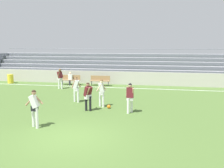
{
  "coord_description": "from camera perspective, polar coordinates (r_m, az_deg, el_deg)",
  "views": [
    {
      "loc": [
        3.36,
        -8.77,
        3.68
      ],
      "look_at": [
        0.43,
        6.55,
        1.15
      ],
      "focal_mm": 38.86,
      "sensor_mm": 36.0,
      "label": 1
    }
  ],
  "objects": [
    {
      "name": "sideline_wall",
      "position": [
        22.68,
        2.2,
        1.42
      ],
      "size": [
        48.0,
        0.16,
        1.22
      ],
      "primitive_type": "cube",
      "color": "#BCB7AD",
      "rests_on": "ground"
    },
    {
      "name": "ground_plane",
      "position": [
        10.08,
        -9.67,
        -12.34
      ],
      "size": [
        160.0,
        160.0,
        0.0
      ],
      "primitive_type": "plane",
      "color": "#4C6B30"
    },
    {
      "name": "player_white_challenging",
      "position": [
        15.78,
        -8.43,
        -0.71
      ],
      "size": [
        0.53,
        0.44,
        1.67
      ],
      "color": "white",
      "rests_on": "ground"
    },
    {
      "name": "spectator_seated",
      "position": [
        22.74,
        -9.8,
        1.54
      ],
      "size": [
        0.36,
        0.42,
        1.21
      ],
      "color": "#2D2D38",
      "rests_on": "ground"
    },
    {
      "name": "bleacher_stand",
      "position": [
        25.95,
        -0.82,
        4.23
      ],
      "size": [
        26.61,
        4.75,
        3.25
      ],
      "color": "#B2B2B7",
      "rests_on": "ground"
    },
    {
      "name": "player_white_wide_left",
      "position": [
        14.43,
        -2.46,
        -1.55
      ],
      "size": [
        0.56,
        0.45,
        1.67
      ],
      "color": "white",
      "rests_on": "ground"
    },
    {
      "name": "trash_bin",
      "position": [
        25.4,
        -22.79,
        1.14
      ],
      "size": [
        0.56,
        0.56,
        0.87
      ],
      "primitive_type": "cylinder",
      "color": "yellow",
      "rests_on": "ground"
    },
    {
      "name": "bench_centre_sideline",
      "position": [
        22.86,
        -9.69,
        1.2
      ],
      "size": [
        1.8,
        0.4,
        0.9
      ],
      "color": "#99754C",
      "rests_on": "ground"
    },
    {
      "name": "field_line_sideline",
      "position": [
        20.99,
        1.44,
        -0.89
      ],
      "size": [
        44.0,
        0.12,
        0.01
      ],
      "primitive_type": "cube",
      "color": "white",
      "rests_on": "ground"
    },
    {
      "name": "player_dark_overlapping",
      "position": [
        13.59,
        -5.66,
        -2.4
      ],
      "size": [
        0.54,
        0.63,
        1.62
      ],
      "color": "black",
      "rests_on": "ground"
    },
    {
      "name": "player_dark_pressing_high",
      "position": [
        13.13,
        4.26,
        -2.71
      ],
      "size": [
        0.44,
        0.48,
        1.64
      ],
      "color": "white",
      "rests_on": "ground"
    },
    {
      "name": "soccer_ball",
      "position": [
        14.22,
        -0.74,
        -5.33
      ],
      "size": [
        0.22,
        0.22,
        0.22
      ],
      "primitive_type": "sphere",
      "color": "orange",
      "rests_on": "ground"
    },
    {
      "name": "player_white_dropping_back",
      "position": [
        11.33,
        -17.78,
        -4.77
      ],
      "size": [
        0.67,
        0.46,
        1.72
      ],
      "color": "white",
      "rests_on": "ground"
    },
    {
      "name": "player_dark_deep_cover",
      "position": [
        20.79,
        -12.12,
        1.65
      ],
      "size": [
        0.49,
        0.57,
        1.71
      ],
      "color": "white",
      "rests_on": "ground"
    },
    {
      "name": "bench_near_bin",
      "position": [
        22.04,
        -2.82,
        1.02
      ],
      "size": [
        1.8,
        0.4,
        0.9
      ],
      "color": "#99754C",
      "rests_on": "ground"
    }
  ]
}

